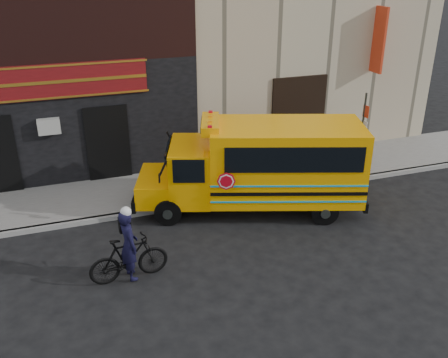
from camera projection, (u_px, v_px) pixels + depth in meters
ground at (254, 242)px, 13.85m from camera, size 120.00×120.00×0.00m
curb at (223, 200)px, 16.06m from camera, size 40.00×0.20×0.15m
sidewalk at (209, 181)px, 17.35m from camera, size 40.00×3.00×0.15m
school_bus at (263, 164)px, 15.04m from camera, size 7.22×4.20×2.92m
sign_pole at (362, 135)px, 16.71m from camera, size 0.07×0.28×3.19m
bicycle at (129, 259)px, 12.08m from camera, size 1.98×0.69×1.17m
cyclist at (129, 247)px, 11.96m from camera, size 0.53×0.72×1.82m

